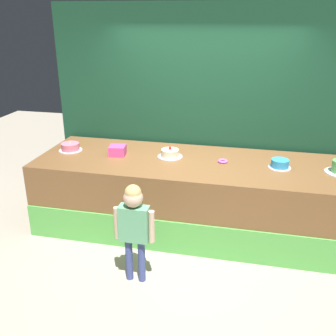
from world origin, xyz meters
name	(u,v)px	position (x,y,z in m)	size (l,w,h in m)	color
ground_plane	(184,254)	(0.00, 0.00, 0.00)	(12.00, 12.00, 0.00)	#ADA38E
stage_platform	(194,195)	(0.00, 0.63, 0.46)	(3.93, 1.30, 0.92)	brown
curtain_backdrop	(205,111)	(0.00, 1.38, 1.38)	(4.19, 0.08, 2.76)	#19472D
child_figure	(134,221)	(-0.41, -0.56, 0.70)	(0.42, 0.19, 1.09)	#3F4C8C
pink_box	(118,151)	(-1.00, 0.64, 0.98)	(0.20, 0.19, 0.12)	#E84A97
donut	(223,161)	(0.33, 0.68, 0.94)	(0.12, 0.12, 0.03)	#CC66D8
cake_far_left	(70,147)	(-1.67, 0.67, 0.97)	(0.31, 0.31, 0.14)	silver
cake_center_left	(170,153)	(-0.33, 0.72, 0.97)	(0.32, 0.32, 0.14)	silver
cake_center_right	(280,164)	(1.00, 0.65, 0.97)	(0.26, 0.26, 0.10)	silver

